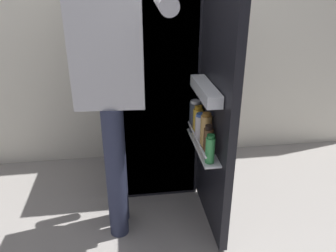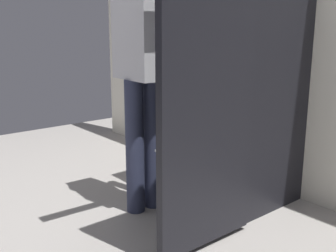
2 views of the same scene
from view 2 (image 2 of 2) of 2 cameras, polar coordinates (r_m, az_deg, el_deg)
The scene contains 4 objects.
ground_plane at distance 2.63m, azimuth 0.80°, elevation -13.09°, with size 5.74×5.74×0.00m, color gray.
kitchen_wall at distance 3.07m, azimuth 15.19°, elevation 15.23°, with size 4.40×0.10×2.59m, color silver.
refrigerator at distance 2.73m, azimuth 9.73°, elevation 5.72°, with size 0.72×1.31×1.64m.
person at distance 2.52m, azimuth -3.53°, elevation 10.72°, with size 0.54×0.73×1.76m.
Camera 2 is at (1.79, -1.53, 1.18)m, focal length 42.81 mm.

